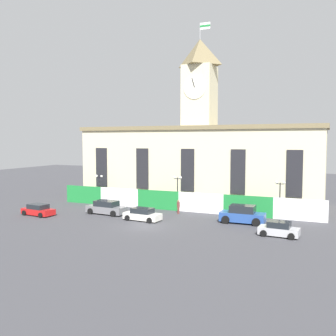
% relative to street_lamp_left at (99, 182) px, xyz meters
% --- Properties ---
extents(ground_plane, '(160.00, 160.00, 0.00)m').
position_rel_street_lamp_left_xyz_m(ground_plane, '(13.26, -10.90, -3.22)').
color(ground_plane, '#424247').
extents(civic_building, '(36.93, 10.72, 27.27)m').
position_rel_street_lamp_left_xyz_m(civic_building, '(13.26, 7.76, 3.43)').
color(civic_building, beige).
rests_on(civic_building, ground).
extents(banner_fence, '(37.31, 0.12, 2.63)m').
position_rel_street_lamp_left_xyz_m(banner_fence, '(13.26, -0.75, -1.90)').
color(banner_fence, '#1E8438').
rests_on(banner_fence, ground).
extents(street_lamp_left, '(1.26, 0.36, 4.35)m').
position_rel_street_lamp_left_xyz_m(street_lamp_left, '(0.00, 0.00, 0.00)').
color(street_lamp_left, black).
rests_on(street_lamp_left, ground).
extents(street_lamp_far_right, '(1.26, 0.36, 4.66)m').
position_rel_street_lamp_left_xyz_m(street_lamp_far_right, '(12.77, 0.00, 0.20)').
color(street_lamp_far_right, black).
rests_on(street_lamp_far_right, ground).
extents(street_lamp_center, '(1.26, 0.36, 4.58)m').
position_rel_street_lamp_left_xyz_m(street_lamp_center, '(26.37, 0.00, 0.15)').
color(street_lamp_center, black).
rests_on(street_lamp_center, ground).
extents(car_red_sedan, '(4.57, 2.50, 1.45)m').
position_rel_street_lamp_left_xyz_m(car_red_sedan, '(-2.09, -10.67, -2.55)').
color(car_red_sedan, red).
rests_on(car_red_sedan, ground).
extents(car_white_taxi, '(4.63, 2.41, 1.50)m').
position_rel_street_lamp_left_xyz_m(car_white_taxi, '(11.54, -8.09, -2.52)').
color(car_white_taxi, white).
rests_on(car_white_taxi, ground).
extents(car_blue_van, '(5.13, 2.42, 2.10)m').
position_rel_street_lamp_left_xyz_m(car_blue_van, '(22.82, -4.77, -2.25)').
color(car_blue_van, '#284C99').
rests_on(car_blue_van, ground).
extents(car_silver_hatch, '(4.01, 2.24, 1.50)m').
position_rel_street_lamp_left_xyz_m(car_silver_hatch, '(27.44, -9.19, -2.53)').
color(car_silver_hatch, '#B7B7BC').
rests_on(car_silver_hatch, ground).
extents(car_gray_pickup, '(5.42, 2.64, 1.75)m').
position_rel_street_lamp_left_xyz_m(car_gray_pickup, '(5.45, -6.46, -2.41)').
color(car_gray_pickup, slate).
rests_on(car_gray_pickup, ground).
extents(pedestrian, '(0.41, 0.45, 1.82)m').
position_rel_street_lamp_left_xyz_m(pedestrian, '(13.94, -2.56, -2.23)').
color(pedestrian, brown).
rests_on(pedestrian, ground).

